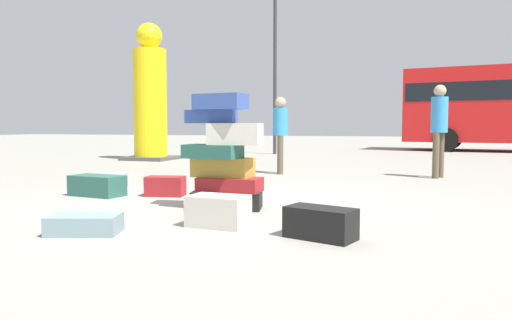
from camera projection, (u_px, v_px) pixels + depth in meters
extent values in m
plane|color=gray|center=(220.00, 204.00, 5.89)|extent=(80.00, 80.00, 0.00)
cube|color=black|center=(227.00, 200.00, 5.54)|extent=(0.86, 0.56, 0.20)
cube|color=maroon|center=(230.00, 184.00, 5.52)|extent=(0.73, 0.38, 0.16)
cube|color=#B28C33|center=(223.00, 167.00, 5.59)|extent=(0.70, 0.37, 0.23)
cube|color=#26594C|center=(213.00, 151.00, 5.44)|extent=(0.69, 0.41, 0.16)
cube|color=beige|center=(235.00, 134.00, 5.35)|extent=(0.61, 0.34, 0.24)
cube|color=#334F99|center=(211.00, 117.00, 5.50)|extent=(0.60, 0.36, 0.15)
cube|color=#334F99|center=(220.00, 102.00, 5.32)|extent=(0.61, 0.37, 0.17)
cube|color=gray|center=(85.00, 224.00, 4.25)|extent=(0.69, 0.52, 0.17)
cube|color=gray|center=(106.00, 181.00, 7.42)|extent=(0.62, 0.44, 0.20)
cube|color=beige|center=(218.00, 211.00, 4.56)|extent=(0.58, 0.39, 0.30)
cube|color=maroon|center=(165.00, 186.00, 6.56)|extent=(0.56, 0.38, 0.27)
cube|color=black|center=(320.00, 223.00, 4.06)|extent=(0.65, 0.46, 0.27)
cube|color=#26594C|center=(97.00, 186.00, 6.56)|extent=(0.79, 0.47, 0.28)
cylinder|color=brown|center=(280.00, 154.00, 9.71)|extent=(0.12, 0.12, 0.77)
cylinder|color=brown|center=(280.00, 155.00, 9.49)|extent=(0.12, 0.12, 0.77)
cylinder|color=#338CCC|center=(280.00, 122.00, 9.56)|extent=(0.30, 0.30, 0.55)
sphere|color=tan|center=(280.00, 102.00, 9.53)|extent=(0.22, 0.22, 0.22)
cylinder|color=brown|center=(441.00, 155.00, 8.88)|extent=(0.12, 0.12, 0.84)
cylinder|color=brown|center=(436.00, 156.00, 8.72)|extent=(0.12, 0.12, 0.84)
cylinder|color=#338CCC|center=(439.00, 115.00, 8.74)|extent=(0.30, 0.30, 0.66)
sphere|color=tan|center=(440.00, 91.00, 8.71)|extent=(0.22, 0.22, 0.22)
cylinder|color=yellow|center=(150.00, 105.00, 13.51)|extent=(0.94, 0.94, 3.13)
sphere|color=yellow|center=(149.00, 36.00, 13.37)|extent=(0.73, 0.73, 0.73)
cube|color=#4C4C4C|center=(151.00, 158.00, 13.62)|extent=(1.31, 1.31, 0.10)
cylinder|color=black|center=(451.00, 138.00, 19.95)|extent=(0.93, 0.38, 0.90)
cylinder|color=black|center=(446.00, 140.00, 17.71)|extent=(0.93, 0.38, 0.90)
cylinder|color=#333338|center=(275.00, 58.00, 16.14)|extent=(0.12, 0.12, 6.54)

